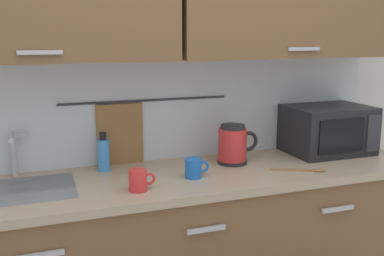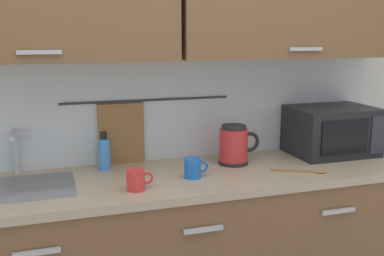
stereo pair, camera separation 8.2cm
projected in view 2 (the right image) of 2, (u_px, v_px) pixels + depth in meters
back_wall_assembly at (169, 44)px, 2.31m from camera, size 3.70×0.41×2.50m
sink_faucet at (15, 146)px, 2.18m from camera, size 0.09×0.17×0.22m
microwave at (332, 130)px, 2.57m from camera, size 0.46×0.35×0.27m
electric_kettle at (234, 145)px, 2.38m from camera, size 0.23×0.16×0.21m
dish_soap_bottle at (104, 153)px, 2.27m from camera, size 0.06×0.06×0.20m
mug_near_sink at (136, 180)px, 1.98m from camera, size 0.12×0.08×0.09m
mug_by_kettle at (193, 168)px, 2.15m from camera, size 0.12×0.08×0.09m
wooden_spoon at (305, 171)px, 2.24m from camera, size 0.26×0.14×0.01m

